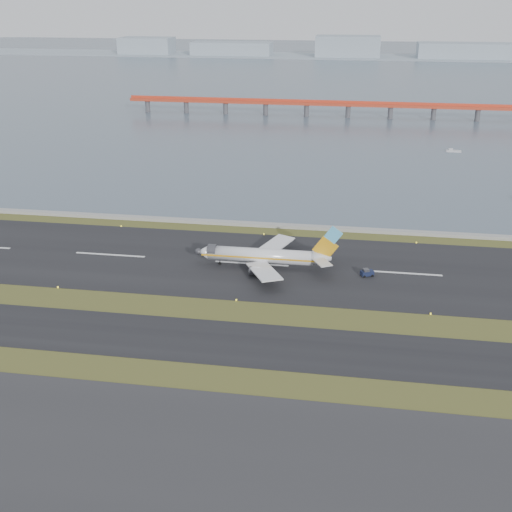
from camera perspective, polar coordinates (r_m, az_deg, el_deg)
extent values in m
plane|color=#39481A|center=(146.23, -2.31, -5.30)|extent=(1000.00, 1000.00, 0.00)
cube|color=#2A2A2C|center=(102.33, -8.64, -19.60)|extent=(1000.00, 50.00, 0.10)
cube|color=black|center=(135.94, -3.29, -7.62)|extent=(1000.00, 18.00, 0.10)
cube|color=black|center=(172.84, -0.38, -0.69)|extent=(1000.00, 45.00, 0.10)
cube|color=gray|center=(200.27, 1.02, 2.78)|extent=(1000.00, 2.50, 1.00)
cube|color=#4A576A|center=(591.17, 6.69, 15.80)|extent=(1400.00, 800.00, 1.30)
cube|color=#BF3A20|center=(381.56, 8.22, 13.18)|extent=(260.00, 5.00, 1.60)
cube|color=#BF3A20|center=(381.32, 8.23, 13.40)|extent=(260.00, 0.40, 1.40)
cylinder|color=#4C4C51|center=(395.64, -6.21, 12.95)|extent=(2.80, 2.80, 7.00)
cylinder|color=#4C4C51|center=(382.30, 8.18, 12.52)|extent=(2.80, 2.80, 7.00)
cube|color=#919FAB|center=(750.20, 7.32, 17.18)|extent=(1400.00, 80.00, 1.00)
cube|color=#919FAB|center=(788.36, -9.67, 17.96)|extent=(60.00, 35.00, 18.00)
cube|color=#919FAB|center=(763.24, -2.14, 17.95)|extent=(90.00, 35.00, 14.00)
cube|color=#919FAB|center=(749.00, 8.17, 17.98)|extent=(70.00, 35.00, 22.00)
cube|color=#919FAB|center=(757.68, 18.47, 16.92)|extent=(110.00, 35.00, 16.00)
cylinder|color=white|center=(169.27, 0.39, 0.06)|extent=(28.00, 3.80, 3.80)
cone|color=white|center=(172.12, -4.75, 0.37)|extent=(3.20, 3.80, 3.80)
cone|color=white|center=(167.69, 5.87, -0.18)|extent=(5.00, 3.80, 3.80)
cube|color=orange|center=(167.52, 0.29, -0.19)|extent=(31.00, 0.06, 0.45)
cube|color=orange|center=(171.03, 0.49, 0.30)|extent=(31.00, 0.06, 0.45)
cube|color=white|center=(161.52, 0.71, -1.36)|extent=(11.31, 15.89, 1.66)
cube|color=white|center=(177.05, 1.51, 0.84)|extent=(11.31, 15.89, 1.66)
cylinder|color=#3A3A3F|center=(164.50, 0.25, -1.36)|extent=(4.20, 2.10, 2.10)
cylinder|color=#3A3A3F|center=(175.42, 0.85, 0.21)|extent=(4.20, 2.10, 2.10)
cube|color=orange|center=(166.56, 6.19, 0.72)|extent=(6.80, 0.35, 6.85)
cube|color=#53B8EC|center=(165.16, 6.90, 1.87)|extent=(4.85, 0.37, 4.90)
cube|color=white|center=(163.98, 5.90, -0.53)|extent=(5.64, 6.80, 0.22)
cube|color=white|center=(171.00, 6.06, 0.45)|extent=(5.64, 6.80, 0.22)
cylinder|color=black|center=(172.32, -3.23, -0.66)|extent=(0.80, 0.28, 0.80)
cylinder|color=black|center=(167.68, 0.75, -1.27)|extent=(1.00, 0.38, 1.00)
cylinder|color=black|center=(172.77, 1.02, -0.53)|extent=(1.00, 0.38, 1.00)
cube|color=#131A36|center=(167.63, 9.85, -1.50)|extent=(3.68, 2.97, 1.21)
cube|color=#3A3A3F|center=(167.15, 9.74, -1.26)|extent=(1.90, 1.95, 0.71)
cylinder|color=black|center=(166.75, 9.60, -1.82)|extent=(0.77, 0.56, 0.71)
cylinder|color=black|center=(168.08, 9.38, -1.60)|extent=(0.77, 0.56, 0.71)
cylinder|color=black|center=(167.63, 10.30, -1.74)|extent=(0.77, 0.56, 0.71)
cylinder|color=black|center=(168.96, 10.07, -1.52)|extent=(0.77, 0.56, 0.71)
cube|color=#B8B8BD|center=(309.24, 17.17, 8.89)|extent=(6.64, 2.38, 0.84)
cube|color=#B8B8BD|center=(308.95, 16.92, 9.05)|extent=(1.94, 1.59, 0.84)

